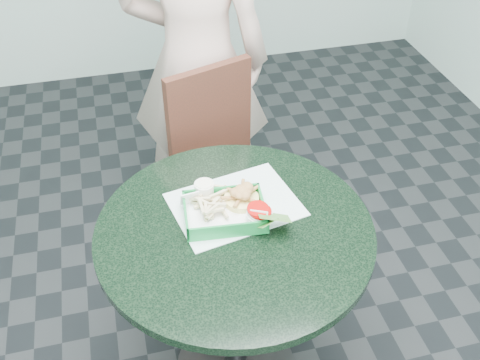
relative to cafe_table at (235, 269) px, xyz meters
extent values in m
cylinder|color=#2B2C2E|center=(0.00, 0.00, -0.20)|extent=(0.09, 0.09, 0.70)
cylinder|color=#2A3F2E|center=(0.00, 0.00, 0.15)|extent=(0.86, 0.86, 0.03)
cube|color=black|center=(0.07, 0.55, -0.13)|extent=(0.38, 0.38, 0.04)
cube|color=black|center=(0.07, 0.72, 0.12)|extent=(0.38, 0.04, 0.46)
cube|color=black|center=(-0.09, 0.39, -0.37)|extent=(0.04, 0.04, 0.43)
cube|color=black|center=(0.23, 0.39, -0.37)|extent=(0.04, 0.04, 0.43)
cube|color=black|center=(-0.09, 0.72, -0.37)|extent=(0.04, 0.04, 0.43)
cube|color=black|center=(0.23, 0.72, -0.37)|extent=(0.04, 0.04, 0.43)
imported|color=beige|center=(0.06, 0.93, 0.39)|extent=(0.81, 0.65, 1.94)
cube|color=silver|center=(0.03, 0.10, 0.17)|extent=(0.44, 0.36, 0.00)
cube|color=#128438|center=(-0.02, 0.05, 0.18)|extent=(0.25, 0.18, 0.01)
cube|color=white|center=(-0.02, 0.05, 0.18)|extent=(0.24, 0.17, 0.00)
cube|color=#128438|center=(-0.02, 0.14, 0.20)|extent=(0.25, 0.01, 0.04)
cube|color=#128438|center=(-0.02, -0.04, 0.20)|extent=(0.25, 0.01, 0.04)
cube|color=#128438|center=(0.10, 0.05, 0.20)|extent=(0.01, 0.18, 0.04)
cube|color=#128438|center=(-0.14, 0.05, 0.20)|extent=(0.01, 0.18, 0.04)
cylinder|color=#EFD77A|center=(0.04, 0.10, 0.20)|extent=(0.11, 0.11, 0.02)
cylinder|color=white|center=(-0.07, 0.15, 0.22)|extent=(0.06, 0.06, 0.03)
cylinder|color=white|center=(-0.07, 0.15, 0.24)|extent=(0.06, 0.06, 0.00)
cylinder|color=white|center=(0.08, 0.01, 0.20)|extent=(0.08, 0.08, 0.03)
torus|color=silver|center=(0.08, 0.01, 0.22)|extent=(0.07, 0.07, 0.01)
cylinder|color=#B40804|center=(0.08, 0.01, 0.23)|extent=(0.07, 0.07, 0.01)
camera|label=1|loc=(-0.29, -1.20, 1.41)|focal=42.00mm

